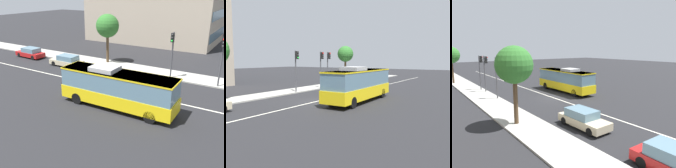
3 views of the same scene
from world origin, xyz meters
TOP-DOWN VIEW (x-y plane):
  - ground_plane at (0.00, 0.00)m, footprint 160.00×160.00m
  - sidewalk_kerb at (0.00, 7.20)m, footprint 80.00×3.29m
  - lane_centre_line at (0.00, 0.00)m, footprint 76.00×0.16m
  - transit_bus at (2.41, -3.51)m, footprint 10.05×2.71m
  - sedan_beige at (-9.42, 3.65)m, footprint 4.53×1.87m
  - sedan_red at (-17.00, 4.26)m, footprint 4.55×1.94m
  - traffic_light_near_corner at (8.77, 5.78)m, footprint 0.32×0.62m
  - traffic_light_far_corner at (3.72, 5.84)m, footprint 0.33×0.62m
  - street_tree_kerbside_centre at (-5.74, 7.72)m, footprint 3.03×3.03m

SIDE VIEW (x-z plane):
  - ground_plane at x=0.00m, z-range 0.00..0.00m
  - lane_centre_line at x=0.00m, z-range 0.00..0.01m
  - sidewalk_kerb at x=0.00m, z-range 0.00..0.14m
  - sedan_beige at x=-9.42m, z-range -0.01..1.46m
  - sedan_red at x=-17.00m, z-range -0.01..1.46m
  - transit_bus at x=2.41m, z-range 0.08..3.54m
  - traffic_light_near_corner at x=8.77m, z-range 0.96..6.16m
  - traffic_light_far_corner at x=3.72m, z-range 0.96..6.16m
  - street_tree_kerbside_centre at x=-5.74m, z-range 1.68..8.19m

